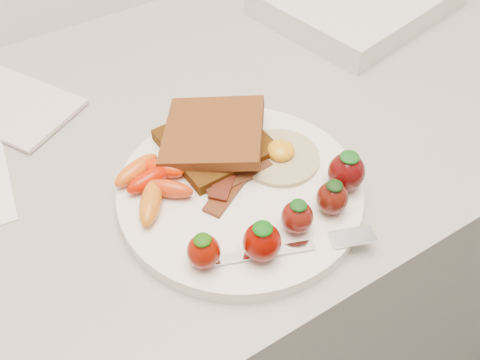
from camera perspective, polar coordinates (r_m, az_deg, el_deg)
counter at (r=1.04m, az=-3.88°, el=-12.97°), size 2.00×0.60×0.90m
plate at (r=0.59m, az=-0.00°, el=-1.23°), size 0.27×0.27×0.02m
toast_lower at (r=0.62m, az=-2.64°, el=3.96°), size 0.11×0.11×0.01m
toast_upper at (r=0.62m, az=-2.87°, el=5.11°), size 0.16×0.16×0.03m
fried_egg at (r=0.61m, az=4.31°, el=2.63°), size 0.11×0.11×0.02m
bacon_strips at (r=0.59m, az=-0.86°, el=0.13°), size 0.10×0.08×0.01m
baby_carrots at (r=0.58m, az=-9.35°, el=-0.24°), size 0.08×0.10×0.02m
strawberries at (r=0.54m, az=6.03°, el=-3.24°), size 0.21×0.07×0.05m
fork at (r=0.54m, az=6.79°, el=-6.96°), size 0.17×0.07×0.00m
notepad at (r=0.76m, az=-23.04°, el=7.25°), size 0.17×0.19×0.01m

